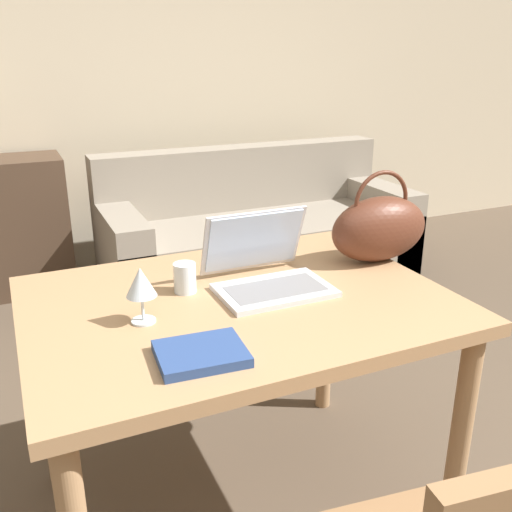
{
  "coord_description": "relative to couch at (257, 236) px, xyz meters",
  "views": [
    {
      "loc": [
        -0.66,
        -0.55,
        1.42
      ],
      "look_at": [
        -0.04,
        0.83,
        0.87
      ],
      "focal_mm": 40.0,
      "sensor_mm": 36.0,
      "label": 1
    }
  ],
  "objects": [
    {
      "name": "wall_back",
      "position": [
        -0.77,
        0.69,
        1.06
      ],
      "size": [
        10.0,
        0.06,
        2.7
      ],
      "color": "beige",
      "rests_on": "ground_plane"
    },
    {
      "name": "dining_table",
      "position": [
        -0.87,
        -1.8,
        0.37
      ],
      "size": [
        1.19,
        0.87,
        0.75
      ],
      "color": "#A87F56",
      "rests_on": "ground_plane"
    },
    {
      "name": "couch",
      "position": [
        0.0,
        0.0,
        0.0
      ],
      "size": [
        1.94,
        0.82,
        0.82
      ],
      "color": "gray",
      "rests_on": "ground_plane"
    },
    {
      "name": "laptop",
      "position": [
        -0.76,
        -1.73,
        0.52
      ],
      "size": [
        0.33,
        0.3,
        0.22
      ],
      "color": "silver",
      "rests_on": "dining_table"
    },
    {
      "name": "drinking_glass",
      "position": [
        -1.0,
        -1.69,
        0.5
      ],
      "size": [
        0.07,
        0.07,
        0.09
      ],
      "color": "silver",
      "rests_on": "dining_table"
    },
    {
      "name": "wine_glass",
      "position": [
        -1.15,
        -1.83,
        0.57
      ],
      "size": [
        0.08,
        0.08,
        0.15
      ],
      "color": "silver",
      "rests_on": "dining_table"
    },
    {
      "name": "handbag",
      "position": [
        -0.32,
        -1.7,
        0.57
      ],
      "size": [
        0.35,
        0.17,
        0.31
      ],
      "color": "#592D1E",
      "rests_on": "dining_table"
    },
    {
      "name": "book",
      "position": [
        -1.08,
        -2.07,
        0.47
      ],
      "size": [
        0.21,
        0.18,
        0.02
      ],
      "rotation": [
        0.0,
        0.0,
        -0.08
      ],
      "color": "navy",
      "rests_on": "dining_table"
    }
  ]
}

